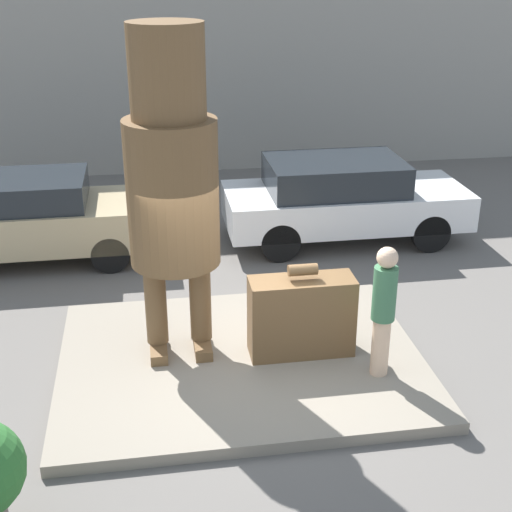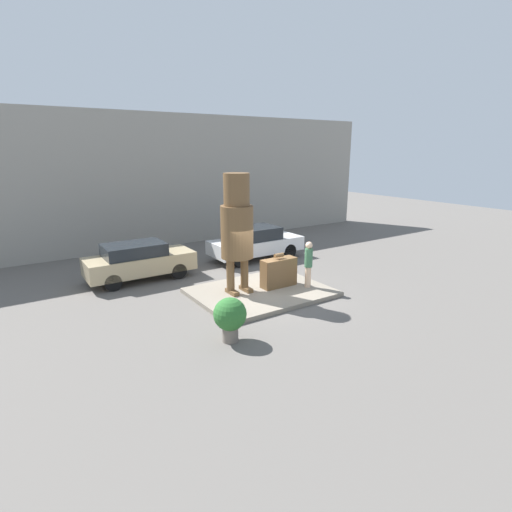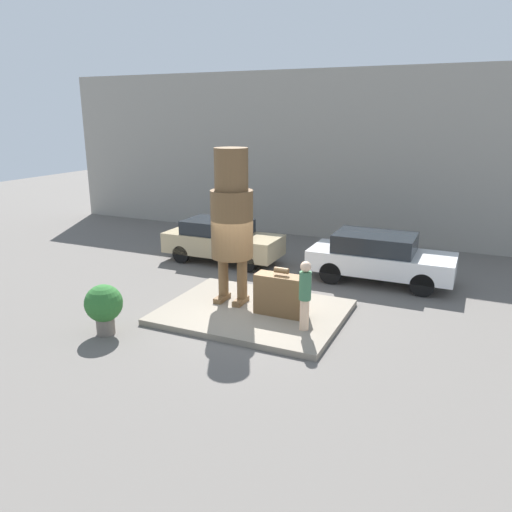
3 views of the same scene
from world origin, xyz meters
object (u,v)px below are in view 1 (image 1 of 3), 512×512
tourist (383,307)px  parked_car_white (342,198)px  giant_suitcase (301,316)px  parked_car_tan (30,217)px  statue_figure (172,172)px

tourist → parked_car_white: size_ratio=0.39×
giant_suitcase → tourist: size_ratio=0.79×
giant_suitcase → parked_car_white: (1.71, 4.22, 0.14)m
giant_suitcase → parked_car_white: 4.55m
tourist → parked_car_tan: 6.86m
tourist → parked_car_tan: bearing=135.3°
tourist → giant_suitcase: bearing=142.8°
statue_figure → giant_suitcase: size_ratio=3.08×
parked_car_tan → parked_car_white: size_ratio=0.94×
statue_figure → parked_car_tan: bearing=122.1°
statue_figure → parked_car_white: (3.31, 3.87, -1.80)m
parked_car_tan → parked_car_white: 5.70m
statue_figure → parked_car_white: size_ratio=0.94×
statue_figure → parked_car_white: bearing=49.5°
statue_figure → parked_car_white: 5.40m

